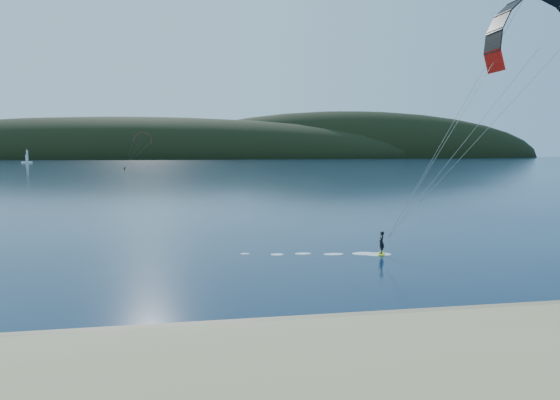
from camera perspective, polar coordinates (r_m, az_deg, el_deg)
name	(u,v)px	position (r m, az deg, el deg)	size (l,w,h in m)	color
ground	(280,372)	(19.01, -0.01, -18.03)	(1800.00, 1800.00, 0.00)	#061731
wet_sand	(260,328)	(23.15, -2.13, -13.60)	(220.00, 2.50, 0.10)	#998059
headland	(183,158)	(762.51, -10.41, 4.45)	(1200.00, 310.00, 140.00)	black
kitesurfer_near	(530,57)	(40.89, 25.35, 13.78)	(24.24, 6.74, 18.12)	#BEDA19
kitesurfer_far	(142,142)	(225.14, -14.61, 6.10)	(12.51, 6.21, 14.89)	#BEDA19
sailboat	(27,162)	(432.76, -25.59, 3.72)	(7.94, 4.90, 11.05)	white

